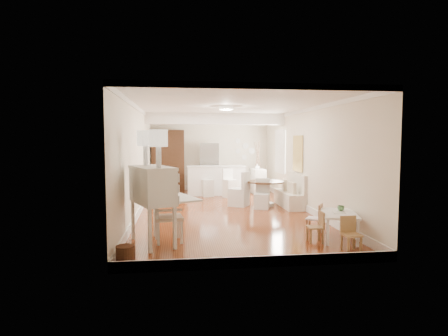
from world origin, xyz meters
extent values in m
plane|color=brown|center=(0.00, 0.00, 0.00)|extent=(9.00, 9.00, 0.00)
cube|color=white|center=(0.00, 0.00, 2.80)|extent=(4.50, 9.00, 0.04)
cube|color=silver|center=(0.00, 4.50, 1.40)|extent=(4.50, 0.04, 2.80)
cube|color=silver|center=(0.00, -4.50, 1.40)|extent=(4.50, 0.04, 2.80)
cube|color=silver|center=(-2.25, 0.00, 1.40)|extent=(0.04, 9.00, 2.80)
cube|color=silver|center=(2.25, 0.00, 1.40)|extent=(0.04, 9.00, 2.80)
cube|color=white|center=(0.00, 2.20, 2.62)|extent=(4.50, 0.45, 0.36)
cube|color=tan|center=(2.21, 0.50, 1.55)|extent=(0.04, 0.84, 1.04)
cube|color=white|center=(2.23, 2.40, 1.55)|extent=(0.04, 1.10, 1.40)
cylinder|color=#381E11|center=(-1.20, 4.48, 1.85)|extent=(0.30, 0.03, 0.30)
cylinder|color=white|center=(0.00, -0.50, 2.75)|extent=(0.36, 0.36, 0.08)
cube|color=silver|center=(-1.70, -2.98, 0.73)|extent=(1.51, 1.52, 1.47)
cube|color=silver|center=(-1.41, -2.84, 0.49)|extent=(0.63, 0.63, 0.97)
cylinder|color=#482716|center=(-2.05, -4.10, 0.15)|extent=(0.39, 0.39, 0.30)
cube|color=white|center=(1.90, -3.09, 0.27)|extent=(0.91, 1.20, 0.53)
cube|color=olive|center=(1.36, -3.24, 0.30)|extent=(0.31, 0.31, 0.60)
cube|color=#B77B53|center=(1.61, -2.52, 0.31)|extent=(0.42, 0.42, 0.62)
cube|color=#A37A4A|center=(1.78, -3.88, 0.31)|extent=(0.31, 0.31, 0.62)
cube|color=silver|center=(1.99, 0.50, 0.49)|extent=(0.52, 1.60, 0.98)
cylinder|color=#472B17|center=(1.32, 0.69, 0.37)|extent=(1.21, 1.21, 0.74)
cube|color=silver|center=(1.12, 0.29, 0.43)|extent=(0.52, 0.53, 0.85)
cube|color=silver|center=(0.54, 0.79, 0.51)|extent=(0.69, 0.68, 1.03)
cube|color=white|center=(0.10, 3.10, 0.52)|extent=(2.05, 0.65, 1.03)
cube|color=silver|center=(-0.23, 2.75, 0.46)|extent=(0.44, 0.44, 0.93)
cube|color=white|center=(0.51, 2.39, 0.48)|extent=(0.51, 0.51, 0.97)
cube|color=#381E11|center=(-1.60, 4.18, 1.15)|extent=(1.20, 0.60, 2.30)
imported|color=silver|center=(0.30, 4.15, 0.90)|extent=(0.75, 0.65, 1.80)
cube|color=silver|center=(1.63, 3.25, 0.45)|extent=(0.46, 0.95, 0.89)
imported|color=#538D52|center=(2.01, -2.93, 0.58)|extent=(0.16, 0.16, 0.11)
imported|color=white|center=(1.60, 3.22, 0.98)|extent=(0.21, 0.21, 0.17)
camera|label=1|loc=(-1.21, -9.98, 1.97)|focal=30.00mm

